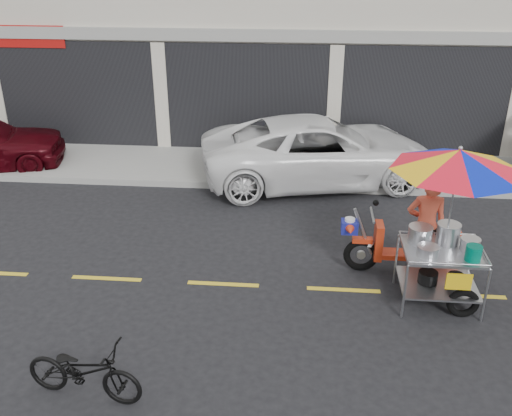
{
  "coord_description": "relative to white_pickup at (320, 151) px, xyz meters",
  "views": [
    {
      "loc": [
        -0.75,
        -8.01,
        5.21
      ],
      "look_at": [
        -1.5,
        0.6,
        1.15
      ],
      "focal_mm": 40.0,
      "sensor_mm": 36.0,
      "label": 1
    }
  ],
  "objects": [
    {
      "name": "ground",
      "position": [
        0.36,
        -4.7,
        -0.76
      ],
      "size": [
        90.0,
        90.0,
        0.0
      ],
      "primitive_type": "plane",
      "color": "black"
    },
    {
      "name": "food_vendor_rig",
      "position": [
        1.77,
        -4.54,
        0.85
      ],
      "size": [
        2.54,
        2.04,
        2.58
      ],
      "rotation": [
        0.0,
        0.0,
        -0.01
      ],
      "color": "black",
      "rests_on": "ground"
    },
    {
      "name": "near_bicycle",
      "position": [
        -2.98,
        -7.41,
        -0.36
      ],
      "size": [
        1.6,
        0.76,
        0.81
      ],
      "primitive_type": "imported",
      "rotation": [
        0.0,
        0.0,
        1.42
      ],
      "color": "black",
      "rests_on": "ground"
    },
    {
      "name": "white_pickup",
      "position": [
        0.0,
        0.0,
        0.0
      ],
      "size": [
        5.92,
        3.67,
        1.53
      ],
      "primitive_type": "imported",
      "rotation": [
        0.0,
        0.0,
        1.79
      ],
      "color": "white",
      "rests_on": "ground"
    },
    {
      "name": "sidewalk",
      "position": [
        0.36,
        0.8,
        -0.69
      ],
      "size": [
        45.0,
        3.0,
        0.15
      ],
      "primitive_type": "cube",
      "color": "gray",
      "rests_on": "ground"
    },
    {
      "name": "centerline",
      "position": [
        0.36,
        -4.7,
        -0.76
      ],
      "size": [
        42.0,
        0.1,
        0.01
      ],
      "primitive_type": "cube",
      "color": "gold",
      "rests_on": "ground"
    }
  ]
}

